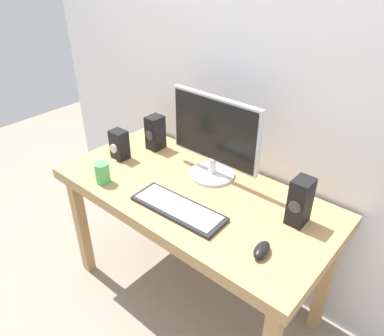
{
  "coord_description": "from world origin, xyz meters",
  "views": [
    {
      "loc": [
        0.93,
        -1.08,
        1.72
      ],
      "look_at": [
        -0.0,
        0.0,
        0.84
      ],
      "focal_mm": 34.72,
      "sensor_mm": 36.0,
      "label": 1
    }
  ],
  "objects_px": {
    "speaker_left": "(155,133)",
    "audio_controller": "(119,145)",
    "monitor": "(214,137)",
    "speaker_right": "(300,202)",
    "coffee_mug": "(102,173)",
    "keyboard_primary": "(178,208)",
    "desk": "(193,203)",
    "mouse": "(262,250)"
  },
  "relations": [
    {
      "from": "keyboard_primary",
      "to": "mouse",
      "type": "height_order",
      "value": "mouse"
    },
    {
      "from": "coffee_mug",
      "to": "speaker_right",
      "type": "bearing_deg",
      "value": 21.92
    },
    {
      "from": "desk",
      "to": "keyboard_primary",
      "type": "bearing_deg",
      "value": -71.48
    },
    {
      "from": "monitor",
      "to": "speaker_right",
      "type": "height_order",
      "value": "monitor"
    },
    {
      "from": "desk",
      "to": "audio_controller",
      "type": "relative_size",
      "value": 8.54
    },
    {
      "from": "speaker_right",
      "to": "speaker_left",
      "type": "relative_size",
      "value": 1.09
    },
    {
      "from": "speaker_right",
      "to": "speaker_left",
      "type": "bearing_deg",
      "value": 175.5
    },
    {
      "from": "desk",
      "to": "speaker_right",
      "type": "xyz_separation_m",
      "value": [
        0.48,
        0.11,
        0.18
      ]
    },
    {
      "from": "monitor",
      "to": "mouse",
      "type": "xyz_separation_m",
      "value": [
        0.48,
        -0.32,
        -0.19
      ]
    },
    {
      "from": "mouse",
      "to": "speaker_right",
      "type": "xyz_separation_m",
      "value": [
        0.01,
        0.26,
        0.08
      ]
    },
    {
      "from": "desk",
      "to": "monitor",
      "type": "distance_m",
      "value": 0.33
    },
    {
      "from": "keyboard_primary",
      "to": "coffee_mug",
      "type": "distance_m",
      "value": 0.43
    },
    {
      "from": "desk",
      "to": "keyboard_primary",
      "type": "xyz_separation_m",
      "value": [
        0.05,
        -0.16,
        0.09
      ]
    },
    {
      "from": "monitor",
      "to": "audio_controller",
      "type": "height_order",
      "value": "monitor"
    },
    {
      "from": "mouse",
      "to": "speaker_right",
      "type": "relative_size",
      "value": 0.49
    },
    {
      "from": "keyboard_primary",
      "to": "audio_controller",
      "type": "bearing_deg",
      "value": 166.2
    },
    {
      "from": "keyboard_primary",
      "to": "speaker_left",
      "type": "xyz_separation_m",
      "value": [
        -0.48,
        0.34,
        0.08
      ]
    },
    {
      "from": "desk",
      "to": "audio_controller",
      "type": "xyz_separation_m",
      "value": [
        -0.49,
        -0.02,
        0.16
      ]
    },
    {
      "from": "monitor",
      "to": "keyboard_primary",
      "type": "relative_size",
      "value": 1.11
    },
    {
      "from": "monitor",
      "to": "keyboard_primary",
      "type": "height_order",
      "value": "monitor"
    },
    {
      "from": "desk",
      "to": "mouse",
      "type": "relative_size",
      "value": 13.27
    },
    {
      "from": "speaker_left",
      "to": "audio_controller",
      "type": "distance_m",
      "value": 0.21
    },
    {
      "from": "audio_controller",
      "to": "keyboard_primary",
      "type": "bearing_deg",
      "value": -13.8
    },
    {
      "from": "speaker_left",
      "to": "coffee_mug",
      "type": "relative_size",
      "value": 1.81
    },
    {
      "from": "audio_controller",
      "to": "speaker_left",
      "type": "bearing_deg",
      "value": 72.11
    },
    {
      "from": "monitor",
      "to": "speaker_left",
      "type": "bearing_deg",
      "value": 178.43
    },
    {
      "from": "audio_controller",
      "to": "speaker_right",
      "type": "bearing_deg",
      "value": 7.72
    },
    {
      "from": "keyboard_primary",
      "to": "audio_controller",
      "type": "xyz_separation_m",
      "value": [
        -0.54,
        0.13,
        0.07
      ]
    },
    {
      "from": "mouse",
      "to": "desk",
      "type": "bearing_deg",
      "value": 153.81
    },
    {
      "from": "monitor",
      "to": "speaker_right",
      "type": "relative_size",
      "value": 2.36
    },
    {
      "from": "mouse",
      "to": "audio_controller",
      "type": "relative_size",
      "value": 0.64
    },
    {
      "from": "speaker_right",
      "to": "speaker_left",
      "type": "xyz_separation_m",
      "value": [
        -0.9,
        0.07,
        -0.01
      ]
    },
    {
      "from": "speaker_right",
      "to": "speaker_left",
      "type": "distance_m",
      "value": 0.91
    },
    {
      "from": "speaker_right",
      "to": "audio_controller",
      "type": "height_order",
      "value": "speaker_right"
    },
    {
      "from": "speaker_right",
      "to": "monitor",
      "type": "bearing_deg",
      "value": 173.03
    },
    {
      "from": "desk",
      "to": "speaker_left",
      "type": "relative_size",
      "value": 7.08
    },
    {
      "from": "mouse",
      "to": "coffee_mug",
      "type": "height_order",
      "value": "coffee_mug"
    },
    {
      "from": "coffee_mug",
      "to": "audio_controller",
      "type": "bearing_deg",
      "value": 120.61
    },
    {
      "from": "audio_controller",
      "to": "coffee_mug",
      "type": "distance_m",
      "value": 0.24
    },
    {
      "from": "desk",
      "to": "mouse",
      "type": "bearing_deg",
      "value": -17.53
    },
    {
      "from": "speaker_left",
      "to": "coffee_mug",
      "type": "xyz_separation_m",
      "value": [
        0.06,
        -0.41,
        -0.04
      ]
    },
    {
      "from": "mouse",
      "to": "keyboard_primary",
      "type": "bearing_deg",
      "value": 172.56
    }
  ]
}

